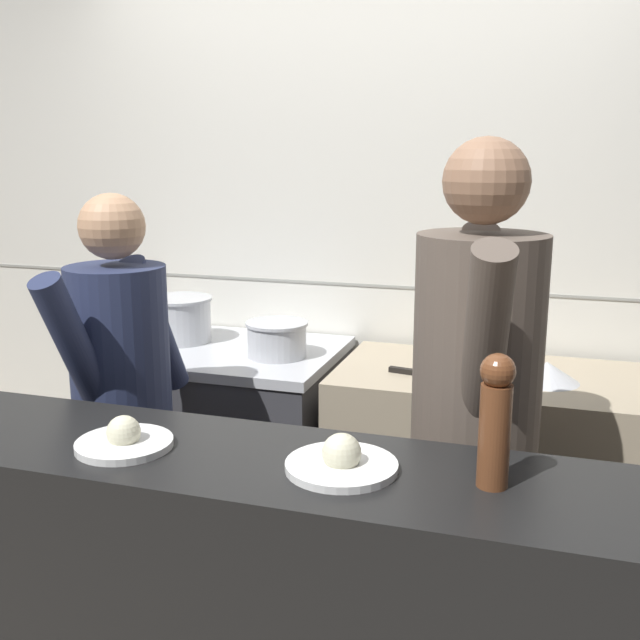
# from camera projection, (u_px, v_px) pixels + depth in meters

# --- Properties ---
(wall_back_tiled) EXTENTS (8.00, 0.06, 2.60)m
(wall_back_tiled) POSITION_uv_depth(u_px,v_px,m) (363.00, 250.00, 3.28)
(wall_back_tiled) COLOR silver
(wall_back_tiled) RESTS_ON ground_plane
(oven_range) EXTENTS (0.96, 0.71, 0.92)m
(oven_range) POSITION_uv_depth(u_px,v_px,m) (226.00, 450.00, 3.24)
(oven_range) COLOR #38383D
(oven_range) RESTS_ON ground_plane
(prep_counter) EXTENTS (1.20, 0.65, 0.91)m
(prep_counter) POSITION_uv_depth(u_px,v_px,m) (490.00, 486.00, 2.91)
(prep_counter) COLOR gray
(prep_counter) RESTS_ON ground_plane
(stock_pot) EXTENTS (0.28, 0.28, 0.19)m
(stock_pot) POSITION_uv_depth(u_px,v_px,m) (180.00, 318.00, 3.24)
(stock_pot) COLOR #B7BABF
(stock_pot) RESTS_ON oven_range
(sauce_pot) EXTENTS (0.25, 0.25, 0.14)m
(sauce_pot) POSITION_uv_depth(u_px,v_px,m) (277.00, 338.00, 3.00)
(sauce_pot) COLOR #B7BABF
(sauce_pot) RESTS_ON oven_range
(mixing_bowl_steel) EXTENTS (0.23, 0.23, 0.07)m
(mixing_bowl_steel) POSITION_uv_depth(u_px,v_px,m) (547.00, 372.00, 2.71)
(mixing_bowl_steel) COLOR #B7BABF
(mixing_bowl_steel) RESTS_ON prep_counter
(chefs_knife) EXTENTS (0.34, 0.08, 0.02)m
(chefs_knife) POSITION_uv_depth(u_px,v_px,m) (424.00, 375.00, 2.78)
(chefs_knife) COLOR #B7BABF
(chefs_knife) RESTS_ON prep_counter
(plated_dish_appetiser) EXTENTS (0.23, 0.23, 0.08)m
(plated_dish_appetiser) POSITION_uv_depth(u_px,v_px,m) (124.00, 440.00, 1.80)
(plated_dish_appetiser) COLOR white
(plated_dish_appetiser) RESTS_ON pass_counter
(plated_dish_dessert) EXTENTS (0.26, 0.26, 0.09)m
(plated_dish_dessert) POSITION_uv_depth(u_px,v_px,m) (342.00, 461.00, 1.68)
(plated_dish_dessert) COLOR white
(plated_dish_dessert) RESTS_ON pass_counter
(pepper_mill) EXTENTS (0.07, 0.07, 0.29)m
(pepper_mill) POSITION_uv_depth(u_px,v_px,m) (495.00, 418.00, 1.57)
(pepper_mill) COLOR brown
(pepper_mill) RESTS_ON pass_counter
(chef_head_cook) EXTENTS (0.36, 0.70, 1.60)m
(chef_head_cook) POSITION_uv_depth(u_px,v_px,m) (123.00, 407.00, 2.50)
(chef_head_cook) COLOR black
(chef_head_cook) RESTS_ON ground_plane
(chef_sous) EXTENTS (0.42, 0.77, 1.77)m
(chef_sous) POSITION_uv_depth(u_px,v_px,m) (475.00, 419.00, 2.13)
(chef_sous) COLOR black
(chef_sous) RESTS_ON ground_plane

